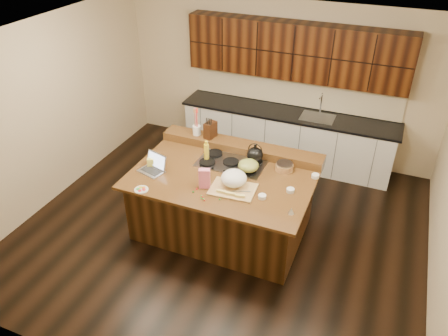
% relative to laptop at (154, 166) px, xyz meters
% --- Properties ---
extents(room, '(5.52, 5.02, 2.72)m').
position_rel_laptop_xyz_m(room, '(0.90, 0.24, 0.37)').
color(room, black).
rests_on(room, ground).
extents(island, '(2.40, 1.60, 0.92)m').
position_rel_laptop_xyz_m(island, '(0.90, 0.24, -0.52)').
color(island, black).
rests_on(island, ground).
extents(back_ledge, '(2.40, 0.30, 0.12)m').
position_rel_laptop_xyz_m(back_ledge, '(0.90, 0.94, -0.00)').
color(back_ledge, black).
rests_on(back_ledge, island).
extents(cooktop, '(0.92, 0.52, 0.05)m').
position_rel_laptop_xyz_m(cooktop, '(0.90, 0.54, -0.05)').
color(cooktop, gray).
rests_on(cooktop, island).
extents(back_counter, '(3.70, 0.66, 2.40)m').
position_rel_laptop_xyz_m(back_counter, '(1.20, 2.47, 0.00)').
color(back_counter, silver).
rests_on(back_counter, ground).
extents(kettle, '(0.27, 0.27, 0.20)m').
position_rel_laptop_xyz_m(kettle, '(1.20, 0.67, 0.08)').
color(kettle, black).
rests_on(kettle, cooktop).
extents(green_bowl, '(0.31, 0.31, 0.15)m').
position_rel_laptop_xyz_m(green_bowl, '(1.20, 0.41, 0.06)').
color(green_bowl, olive).
rests_on(green_bowl, cooktop).
extents(laptop, '(0.39, 0.34, 0.23)m').
position_rel_laptop_xyz_m(laptop, '(0.00, 0.00, 0.00)').
color(laptop, '#B7B7BC').
rests_on(laptop, island).
extents(oil_bottle, '(0.09, 0.09, 0.27)m').
position_rel_laptop_xyz_m(oil_bottle, '(0.56, 0.48, 0.07)').
color(oil_bottle, gold).
rests_on(oil_bottle, island).
extents(vinegar_bottle, '(0.08, 0.08, 0.25)m').
position_rel_laptop_xyz_m(vinegar_bottle, '(0.56, 0.51, 0.06)').
color(vinegar_bottle, silver).
rests_on(vinegar_bottle, island).
extents(wooden_tray, '(0.60, 0.47, 0.23)m').
position_rel_laptop_xyz_m(wooden_tray, '(1.14, 0.03, 0.04)').
color(wooden_tray, tan).
rests_on(wooden_tray, island).
extents(ramekin_a, '(0.13, 0.13, 0.04)m').
position_rel_laptop_xyz_m(ramekin_a, '(1.55, -0.05, -0.04)').
color(ramekin_a, white).
rests_on(ramekin_a, island).
extents(ramekin_b, '(0.12, 0.12, 0.04)m').
position_rel_laptop_xyz_m(ramekin_b, '(1.84, 0.22, -0.04)').
color(ramekin_b, white).
rests_on(ramekin_b, island).
extents(ramekin_c, '(0.13, 0.13, 0.04)m').
position_rel_laptop_xyz_m(ramekin_c, '(2.05, 0.66, -0.04)').
color(ramekin_c, white).
rests_on(ramekin_c, island).
extents(strainer_bowl, '(0.32, 0.32, 0.09)m').
position_rel_laptop_xyz_m(strainer_bowl, '(1.63, 0.67, -0.02)').
color(strainer_bowl, '#996B3F').
rests_on(strainer_bowl, island).
extents(kitchen_timer, '(0.10, 0.10, 0.07)m').
position_rel_laptop_xyz_m(kitchen_timer, '(1.96, -0.20, -0.03)').
color(kitchen_timer, silver).
rests_on(kitchen_timer, island).
extents(pink_bag, '(0.16, 0.12, 0.27)m').
position_rel_laptop_xyz_m(pink_bag, '(0.80, -0.10, 0.07)').
color(pink_bag, pink).
rests_on(pink_bag, island).
extents(candy_plate, '(0.20, 0.20, 0.01)m').
position_rel_laptop_xyz_m(candy_plate, '(0.09, -0.47, -0.06)').
color(candy_plate, white).
rests_on(candy_plate, island).
extents(package_box, '(0.11, 0.09, 0.13)m').
position_rel_laptop_xyz_m(package_box, '(-0.08, 0.06, 0.00)').
color(package_box, '#F4E956').
rests_on(package_box, island).
extents(utensil_crock, '(0.14, 0.14, 0.14)m').
position_rel_laptop_xyz_m(utensil_crock, '(0.20, 0.94, 0.13)').
color(utensil_crock, white).
rests_on(utensil_crock, back_ledge).
extents(knife_block, '(0.16, 0.21, 0.24)m').
position_rel_laptop_xyz_m(knife_block, '(0.42, 0.94, 0.18)').
color(knife_block, black).
rests_on(knife_block, back_ledge).
extents(gumdrop_0, '(0.02, 0.02, 0.02)m').
position_rel_laptop_xyz_m(gumdrop_0, '(0.97, -0.23, -0.05)').
color(gumdrop_0, red).
rests_on(gumdrop_0, island).
extents(gumdrop_1, '(0.02, 0.02, 0.02)m').
position_rel_laptop_xyz_m(gumdrop_1, '(0.98, -0.16, -0.05)').
color(gumdrop_1, '#198C26').
rests_on(gumdrop_1, island).
extents(gumdrop_2, '(0.02, 0.02, 0.02)m').
position_rel_laptop_xyz_m(gumdrop_2, '(0.99, -0.22, -0.05)').
color(gumdrop_2, red).
rests_on(gumdrop_2, island).
extents(gumdrop_3, '(0.02, 0.02, 0.02)m').
position_rel_laptop_xyz_m(gumdrop_3, '(1.11, -0.19, -0.05)').
color(gumdrop_3, '#198C26').
rests_on(gumdrop_3, island).
extents(gumdrop_4, '(0.02, 0.02, 0.02)m').
position_rel_laptop_xyz_m(gumdrop_4, '(0.94, -0.18, -0.05)').
color(gumdrop_4, red).
rests_on(gumdrop_4, island).
extents(gumdrop_5, '(0.02, 0.02, 0.02)m').
position_rel_laptop_xyz_m(gumdrop_5, '(0.87, -0.34, -0.05)').
color(gumdrop_5, '#198C26').
rests_on(gumdrop_5, island).
extents(gumdrop_6, '(0.02, 0.02, 0.02)m').
position_rel_laptop_xyz_m(gumdrop_6, '(0.73, -0.18, -0.05)').
color(gumdrop_6, red).
rests_on(gumdrop_6, island).
extents(gumdrop_7, '(0.02, 0.02, 0.02)m').
position_rel_laptop_xyz_m(gumdrop_7, '(1.08, -0.28, -0.05)').
color(gumdrop_7, '#198C26').
rests_on(gumdrop_7, island).
extents(gumdrop_8, '(0.02, 0.02, 0.02)m').
position_rel_laptop_xyz_m(gumdrop_8, '(0.96, -0.17, -0.05)').
color(gumdrop_8, red).
rests_on(gumdrop_8, island).
extents(gumdrop_9, '(0.02, 0.02, 0.02)m').
position_rel_laptop_xyz_m(gumdrop_9, '(0.85, -0.30, -0.05)').
color(gumdrop_9, '#198C26').
rests_on(gumdrop_9, island).
extents(gumdrop_10, '(0.02, 0.02, 0.02)m').
position_rel_laptop_xyz_m(gumdrop_10, '(0.86, -0.31, -0.05)').
color(gumdrop_10, red).
rests_on(gumdrop_10, island).
extents(gumdrop_11, '(0.02, 0.02, 0.02)m').
position_rel_laptop_xyz_m(gumdrop_11, '(0.71, -0.26, -0.05)').
color(gumdrop_11, '#198C26').
rests_on(gumdrop_11, island).
extents(gumdrop_12, '(0.02, 0.02, 0.02)m').
position_rel_laptop_xyz_m(gumdrop_12, '(0.92, -0.37, -0.05)').
color(gumdrop_12, red).
rests_on(gumdrop_12, island).
extents(gumdrop_13, '(0.02, 0.02, 0.02)m').
position_rel_laptop_xyz_m(gumdrop_13, '(0.90, -0.35, -0.05)').
color(gumdrop_13, '#198C26').
rests_on(gumdrop_13, island).
extents(gumdrop_14, '(0.02, 0.02, 0.02)m').
position_rel_laptop_xyz_m(gumdrop_14, '(0.73, -0.19, -0.05)').
color(gumdrop_14, red).
rests_on(gumdrop_14, island).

